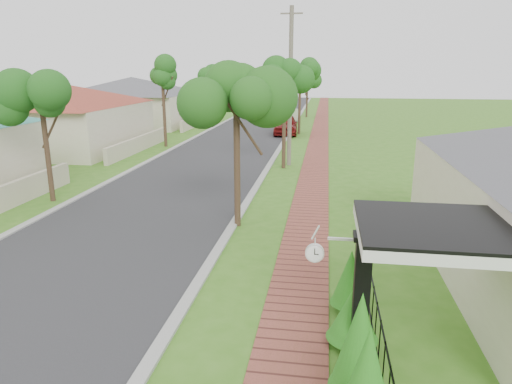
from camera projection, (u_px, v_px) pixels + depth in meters
The scene contains 16 objects.
ground at pixel (153, 311), 10.50m from camera, with size 160.00×160.00×0.00m, color #3A721B.
road at pixel (221, 153), 30.02m from camera, with size 7.00×120.00×0.02m, color #28282B.
kerb_right at pixel (276, 155), 29.48m from camera, with size 0.30×120.00×0.10m, color #9E9E99.
kerb_left at pixel (168, 152), 30.55m from camera, with size 0.30×120.00×0.10m, color #9E9E99.
sidewalk at pixel (317, 156), 29.10m from camera, with size 1.50×120.00×0.03m, color brown.
porch_post at pixel (361, 303), 8.59m from camera, with size 0.48×0.48×2.52m.
picket_fence at pixel (373, 306), 9.64m from camera, with size 0.03×8.02×1.00m.
street_trees at pixel (241, 80), 35.34m from camera, with size 10.70×37.65×5.89m.
hedge_row at pixel (357, 337), 7.90m from camera, with size 0.90×5.05×2.29m.
far_house_red at pixel (50, 115), 31.15m from camera, with size 15.56×15.56×4.60m.
far_house_grey at pixel (133, 101), 44.51m from camera, with size 15.56×15.56×4.60m.
parked_car_red at pixel (286, 125), 38.33m from camera, with size 1.90×4.73×1.61m, color maroon.
parked_car_white at pixel (287, 116), 45.98m from camera, with size 1.53×4.38×1.44m, color white.
near_tree at pixel (236, 99), 15.06m from camera, with size 2.15×2.15×5.53m.
utility_pole at pixel (290, 88), 25.20m from camera, with size 1.20×0.24×8.62m.
station_clock at pixel (317, 252), 8.88m from camera, with size 1.04×0.13×0.53m.
Camera 1 is at (3.77, -8.95, 5.40)m, focal length 32.00 mm.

